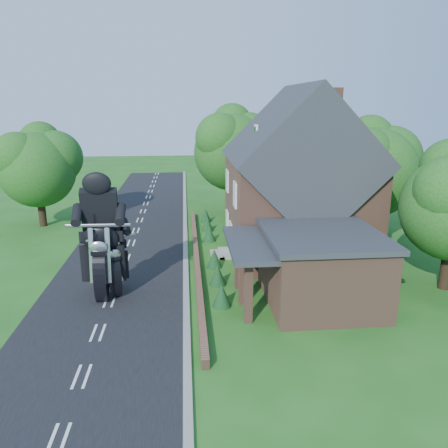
{
  "coord_description": "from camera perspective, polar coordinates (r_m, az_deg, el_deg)",
  "views": [
    {
      "loc": [
        3.73,
        -19.53,
        9.15
      ],
      "look_at": [
        5.79,
        3.22,
        2.8
      ],
      "focal_mm": 35.0,
      "sensor_mm": 36.0,
      "label": 1
    }
  ],
  "objects": [
    {
      "name": "kerb",
      "position": [
        21.54,
        -4.96,
        -9.49
      ],
      "size": [
        0.3,
        80.0,
        0.12
      ],
      "primitive_type": "cube",
      "color": "gray",
      "rests_on": "ground"
    },
    {
      "name": "shrub_c",
      "position": [
        25.1,
        -1.27,
        -4.51
      ],
      "size": [
        0.9,
        0.9,
        1.1
      ],
      "primitive_type": "cone",
      "color": "#113719",
      "rests_on": "ground"
    },
    {
      "name": "house",
      "position": [
        26.84,
        9.55,
        5.0
      ],
      "size": [
        9.54,
        8.64,
        10.24
      ],
      "color": "brown",
      "rests_on": "ground"
    },
    {
      "name": "tree_behind_left",
      "position": [
        37.08,
        1.75,
        10.24
      ],
      "size": [
        6.94,
        6.4,
        9.16
      ],
      "color": "black",
      "rests_on": "ground"
    },
    {
      "name": "tree_house_right",
      "position": [
        31.22,
        19.5,
        7.36
      ],
      "size": [
        6.51,
        6.0,
        8.4
      ],
      "color": "black",
      "rests_on": "ground"
    },
    {
      "name": "tree_far_road",
      "position": [
        35.53,
        -22.66,
        7.38
      ],
      "size": [
        6.08,
        5.6,
        7.84
      ],
      "color": "black",
      "rests_on": "ground"
    },
    {
      "name": "motorcycle_lead",
      "position": [
        22.52,
        -14.48,
        -6.91
      ],
      "size": [
        1.05,
        1.61,
        1.48
      ],
      "primitive_type": null,
      "rotation": [
        0.0,
        0.0,
        3.58
      ],
      "color": "black",
      "rests_on": "ground"
    },
    {
      "name": "garden_wall",
      "position": [
        26.12,
        -3.61,
        -4.54
      ],
      "size": [
        0.3,
        22.0,
        0.4
      ],
      "primitive_type": "cube",
      "color": "brown",
      "rests_on": "ground"
    },
    {
      "name": "tree_behind_house",
      "position": [
        37.28,
        11.33,
        10.75
      ],
      "size": [
        7.81,
        7.2,
        10.08
      ],
      "color": "black",
      "rests_on": "ground"
    },
    {
      "name": "shrub_b",
      "position": [
        22.78,
        -0.84,
        -6.65
      ],
      "size": [
        0.9,
        0.9,
        1.1
      ],
      "primitive_type": "cone",
      "color": "#113719",
      "rests_on": "ground"
    },
    {
      "name": "ground",
      "position": [
        21.89,
        -14.7,
        -9.72
      ],
      "size": [
        120.0,
        120.0,
        0.0
      ],
      "primitive_type": "plane",
      "color": "#1E5818",
      "rests_on": "ground"
    },
    {
      "name": "annex",
      "position": [
        21.05,
        12.2,
        -5.37
      ],
      "size": [
        7.05,
        5.94,
        3.44
      ],
      "color": "brown",
      "rests_on": "ground"
    },
    {
      "name": "shrub_d",
      "position": [
        29.84,
        -1.93,
        -1.22
      ],
      "size": [
        0.9,
        0.9,
        1.1
      ],
      "primitive_type": "cone",
      "color": "#113719",
      "rests_on": "ground"
    },
    {
      "name": "shrub_e",
      "position": [
        32.24,
        -2.18,
        0.05
      ],
      "size": [
        0.9,
        0.9,
        1.1
      ],
      "primitive_type": "cone",
      "color": "#113719",
      "rests_on": "ground"
    },
    {
      "name": "shrub_a",
      "position": [
        20.49,
        -0.3,
        -9.29
      ],
      "size": [
        0.9,
        0.9,
        1.1
      ],
      "primitive_type": "cone",
      "color": "#113719",
      "rests_on": "ground"
    },
    {
      "name": "motorcycle_follow",
      "position": [
        22.27,
        -15.28,
        -6.74
      ],
      "size": [
        0.55,
        1.98,
        1.84
      ],
      "primitive_type": null,
      "rotation": [
        0.0,
        0.0,
        3.12
      ],
      "color": "black",
      "rests_on": "ground"
    },
    {
      "name": "road",
      "position": [
        21.89,
        -14.7,
        -9.7
      ],
      "size": [
        7.0,
        80.0,
        0.02
      ],
      "primitive_type": "cube",
      "color": "black",
      "rests_on": "ground"
    },
    {
      "name": "shrub_f",
      "position": [
        34.65,
        -2.41,
        1.15
      ],
      "size": [
        0.9,
        0.9,
        1.1
      ],
      "primitive_type": "cone",
      "color": "#113719",
      "rests_on": "ground"
    }
  ]
}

